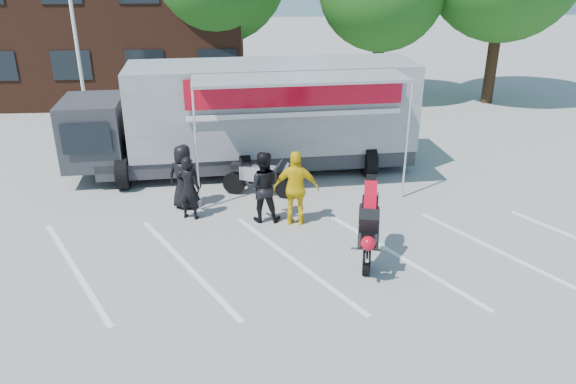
{
  "coord_description": "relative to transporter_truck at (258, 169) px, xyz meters",
  "views": [
    {
      "loc": [
        -0.69,
        -9.81,
        6.39
      ],
      "look_at": [
        0.11,
        1.89,
        1.3
      ],
      "focal_mm": 35.0,
      "sensor_mm": 36.0,
      "label": 1
    }
  ],
  "objects": [
    {
      "name": "transporter_truck",
      "position": [
        0.0,
        0.0,
        0.0
      ],
      "size": [
        10.75,
        5.78,
        3.31
      ],
      "primitive_type": null,
      "rotation": [
        0.0,
        0.0,
        0.07
      ],
      "color": "#999DA2",
      "rests_on": "ground"
    },
    {
      "name": "spectator_hivis",
      "position": [
        0.9,
        -3.89,
        0.96
      ],
      "size": [
        1.18,
        0.62,
        1.92
      ],
      "primitive_type": "imported",
      "rotation": [
        0.0,
        0.0,
        3.0
      ],
      "color": "yellow",
      "rests_on": "ground"
    },
    {
      "name": "ground",
      "position": [
        0.52,
        -6.77,
        0.0
      ],
      "size": [
        100.0,
        100.0,
        0.0
      ],
      "primitive_type": "plane",
      "color": "gray",
      "rests_on": "ground"
    },
    {
      "name": "parked_motorcycle",
      "position": [
        0.03,
        -2.09,
        0.0
      ],
      "size": [
        2.3,
        1.3,
        1.15
      ],
      "primitive_type": null,
      "rotation": [
        0.0,
        0.0,
        1.29
      ],
      "color": "#BBBBC0",
      "rests_on": "ground"
    },
    {
      "name": "spectator_leather_a",
      "position": [
        -1.98,
        -2.71,
        0.88
      ],
      "size": [
        0.97,
        0.75,
        1.76
      ],
      "primitive_type": "imported",
      "rotation": [
        0.0,
        0.0,
        2.89
      ],
      "color": "black",
      "rests_on": "ground"
    },
    {
      "name": "spectator_leather_b",
      "position": [
        -1.8,
        -3.38,
        0.84
      ],
      "size": [
        0.71,
        0.58,
        1.68
      ],
      "primitive_type": "imported",
      "rotation": [
        0.0,
        0.0,
        2.81
      ],
      "color": "black",
      "rests_on": "ground"
    },
    {
      "name": "spectator_leather_c",
      "position": [
        0.07,
        -3.63,
        0.92
      ],
      "size": [
        0.95,
        0.77,
        1.85
      ],
      "primitive_type": "imported",
      "rotation": [
        0.0,
        0.0,
        3.06
      ],
      "color": "black",
      "rests_on": "ground"
    },
    {
      "name": "parking_bay_lines",
      "position": [
        0.52,
        -5.77,
        0.01
      ],
      "size": [
        18.09,
        13.33,
        0.01
      ],
      "primitive_type": "cube",
      "rotation": [
        0.0,
        0.0,
        0.52
      ],
      "color": "white",
      "rests_on": "ground"
    },
    {
      "name": "office_building",
      "position": [
        -9.48,
        11.23,
        3.5
      ],
      "size": [
        18.0,
        8.0,
        7.0
      ],
      "primitive_type": "cube",
      "color": "#452216",
      "rests_on": "ground"
    },
    {
      "name": "stunt_bike_rider",
      "position": [
        2.35,
        -5.65,
        0.0
      ],
      "size": [
        1.23,
        1.98,
        2.16
      ],
      "primitive_type": null,
      "rotation": [
        0.0,
        0.0,
        -0.21
      ],
      "color": "black",
      "rests_on": "ground"
    }
  ]
}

